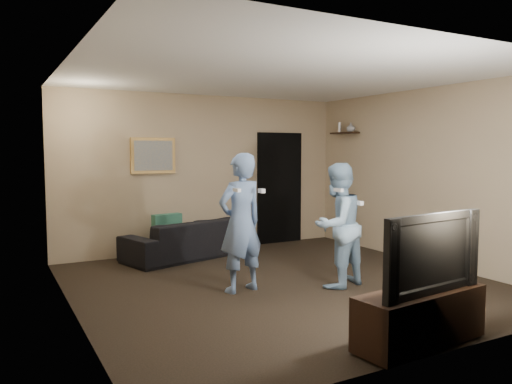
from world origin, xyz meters
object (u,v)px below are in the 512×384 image
sofa (188,238)px  wii_player_left (241,223)px  tv_console (420,317)px  wii_player_right (337,225)px  television (422,252)px

sofa → wii_player_left: size_ratio=1.24×
sofa → tv_console: sofa is taller
wii_player_left → sofa: bearing=86.7°
sofa → wii_player_right: wii_player_right is taller
tv_console → wii_player_right: wii_player_right is taller
wii_player_left → wii_player_right: wii_player_left is taller
wii_player_left → wii_player_right: size_ratio=1.08×
sofa → wii_player_right: size_ratio=1.34×
tv_console → wii_player_right: 1.99m
sofa → wii_player_left: wii_player_left is taller
tv_console → wii_player_right: (0.53, 1.85, 0.51)m
wii_player_left → wii_player_right: (1.14, -0.38, -0.06)m
tv_console → television: size_ratio=1.09×
television → tv_console: bearing=0.0°
tv_console → wii_player_right: bearing=68.3°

